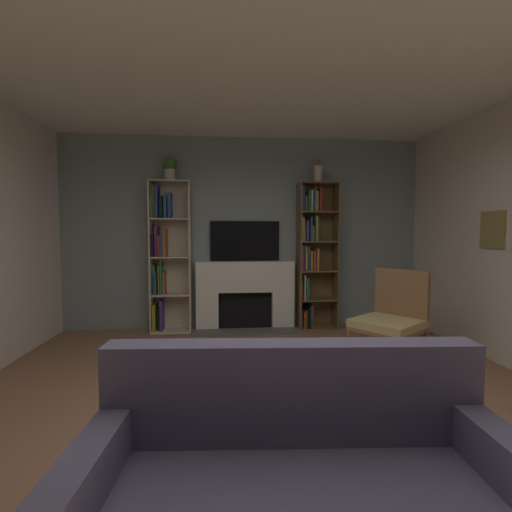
# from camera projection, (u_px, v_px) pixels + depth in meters

# --- Properties ---
(ground_plane) EXTENTS (7.32, 7.32, 0.00)m
(ground_plane) POSITION_uv_depth(u_px,v_px,m) (272.00, 436.00, 2.59)
(ground_plane) COLOR #90674B
(wall_back_accent) EXTENTS (5.44, 0.06, 2.84)m
(wall_back_accent) POSITION_uv_depth(u_px,v_px,m) (245.00, 233.00, 5.57)
(wall_back_accent) COLOR gray
(wall_back_accent) RESTS_ON ground_plane
(ceiling) EXTENTS (5.44, 6.22, 0.06)m
(ceiling) POSITION_uv_depth(u_px,v_px,m) (273.00, 12.00, 2.41)
(ceiling) COLOR white
(ceiling) RESTS_ON wall_back_accent
(fireplace) EXTENTS (1.54, 0.51, 1.01)m
(fireplace) POSITION_uv_depth(u_px,v_px,m) (245.00, 294.00, 5.48)
(fireplace) COLOR white
(fireplace) RESTS_ON ground_plane
(tv) EXTENTS (1.03, 0.06, 0.59)m
(tv) POSITION_uv_depth(u_px,v_px,m) (245.00, 241.00, 5.51)
(tv) COLOR black
(tv) RESTS_ON fireplace
(bookshelf_left) EXTENTS (0.57, 0.32, 2.16)m
(bookshelf_left) POSITION_uv_depth(u_px,v_px,m) (166.00, 253.00, 5.33)
(bookshelf_left) COLOR beige
(bookshelf_left) RESTS_ON ground_plane
(bookshelf_right) EXTENTS (0.57, 0.33, 2.16)m
(bookshelf_right) POSITION_uv_depth(u_px,v_px,m) (312.00, 253.00, 5.52)
(bookshelf_right) COLOR brown
(bookshelf_right) RESTS_ON ground_plane
(potted_plant) EXTENTS (0.20, 0.20, 0.34)m
(potted_plant) POSITION_uv_depth(u_px,v_px,m) (170.00, 168.00, 5.23)
(potted_plant) COLOR beige
(potted_plant) RESTS_ON bookshelf_left
(vase_with_flowers) EXTENTS (0.13, 0.13, 0.39)m
(vase_with_flowers) POSITION_uv_depth(u_px,v_px,m) (318.00, 174.00, 5.43)
(vase_with_flowers) COLOR beige
(vase_with_flowers) RESTS_ON bookshelf_right
(armchair) EXTENTS (0.88, 0.88, 1.02)m
(armchair) POSITION_uv_depth(u_px,v_px,m) (392.00, 317.00, 4.04)
(armchair) COLOR olive
(armchair) RESTS_ON ground_plane
(coffee_table) EXTENTS (0.85, 0.43, 0.44)m
(coffee_table) POSITION_uv_depth(u_px,v_px,m) (271.00, 402.00, 2.30)
(coffee_table) COLOR brown
(coffee_table) RESTS_ON ground_plane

